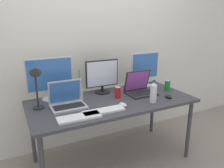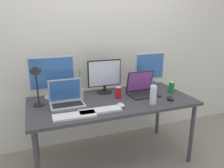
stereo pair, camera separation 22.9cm
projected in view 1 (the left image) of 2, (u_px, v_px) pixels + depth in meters
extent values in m
plane|color=gray|center=(112.00, 159.00, 2.56)|extent=(16.00, 16.00, 0.00)
cube|color=silver|center=(91.00, 42.00, 2.70)|extent=(7.00, 0.08, 2.60)
cylinder|color=#424247|center=(189.00, 130.00, 2.51)|extent=(0.04, 0.04, 0.71)
cylinder|color=#424247|center=(32.00, 134.00, 2.41)|extent=(0.04, 0.04, 0.71)
cylinder|color=#424247|center=(152.00, 108.00, 3.10)|extent=(0.04, 0.04, 0.71)
cube|color=#3D3D42|center=(112.00, 101.00, 2.35)|extent=(1.75, 0.81, 0.03)
cylinder|color=silver|center=(52.00, 99.00, 2.37)|extent=(0.20, 0.20, 0.01)
cylinder|color=silver|center=(51.00, 94.00, 2.35)|extent=(0.03, 0.03, 0.09)
cube|color=silver|center=(50.00, 74.00, 2.29)|extent=(0.48, 0.02, 0.35)
cube|color=#3366B2|center=(50.00, 75.00, 2.28)|extent=(0.46, 0.01, 0.33)
cylinder|color=black|center=(102.00, 92.00, 2.59)|extent=(0.18, 0.18, 0.01)
cylinder|color=black|center=(102.00, 89.00, 2.58)|extent=(0.03, 0.03, 0.07)
cube|color=black|center=(102.00, 73.00, 2.53)|extent=(0.40, 0.02, 0.31)
cube|color=silver|center=(102.00, 74.00, 2.51)|extent=(0.38, 0.01, 0.29)
cylinder|color=silver|center=(144.00, 85.00, 2.85)|extent=(0.18, 0.18, 0.01)
cylinder|color=silver|center=(144.00, 81.00, 2.84)|extent=(0.03, 0.03, 0.09)
cube|color=silver|center=(145.00, 65.00, 2.78)|extent=(0.39, 0.02, 0.33)
cube|color=#3366B2|center=(146.00, 66.00, 2.77)|extent=(0.37, 0.01, 0.30)
cube|color=#B7B7BC|center=(68.00, 107.00, 2.15)|extent=(0.34, 0.24, 0.02)
cube|color=black|center=(69.00, 106.00, 2.13)|extent=(0.30, 0.13, 0.00)
cube|color=#B7B7BC|center=(65.00, 91.00, 2.19)|extent=(0.34, 0.05, 0.24)
cube|color=#3366B2|center=(65.00, 92.00, 2.19)|extent=(0.30, 0.04, 0.21)
cube|color=#2D2D33|center=(141.00, 93.00, 2.53)|extent=(0.32, 0.26, 0.02)
cube|color=black|center=(142.00, 93.00, 2.51)|extent=(0.29, 0.14, 0.00)
cube|color=#2D2D33|center=(137.00, 80.00, 2.57)|extent=(0.32, 0.08, 0.25)
cube|color=#A54CB2|center=(137.00, 81.00, 2.56)|extent=(0.29, 0.06, 0.22)
cube|color=white|center=(104.00, 111.00, 2.05)|extent=(0.40, 0.13, 0.02)
cube|color=white|center=(79.00, 117.00, 1.91)|extent=(0.39, 0.15, 0.02)
ellipsoid|color=black|center=(168.00, 96.00, 2.41)|extent=(0.07, 0.10, 0.04)
ellipsoid|color=silver|center=(123.00, 105.00, 2.17)|extent=(0.07, 0.11, 0.04)
cylinder|color=silver|center=(153.00, 94.00, 2.26)|extent=(0.07, 0.07, 0.19)
cone|color=silver|center=(154.00, 83.00, 2.22)|extent=(0.06, 0.06, 0.03)
cylinder|color=#1938B2|center=(154.00, 81.00, 2.22)|extent=(0.03, 0.03, 0.02)
cylinder|color=#197F33|center=(167.00, 85.00, 2.65)|extent=(0.07, 0.07, 0.12)
cylinder|color=silver|center=(168.00, 81.00, 2.63)|extent=(0.06, 0.06, 0.00)
cylinder|color=red|center=(118.00, 93.00, 2.40)|extent=(0.07, 0.07, 0.12)
cylinder|color=silver|center=(118.00, 87.00, 2.38)|extent=(0.06, 0.06, 0.00)
cylinder|color=#B2D1B7|center=(80.00, 95.00, 2.33)|extent=(0.06, 0.06, 0.11)
cylinder|color=#519342|center=(79.00, 80.00, 2.28)|extent=(0.01, 0.01, 0.22)
cylinder|color=black|center=(39.00, 108.00, 2.13)|extent=(0.11, 0.11, 0.01)
cylinder|color=black|center=(37.00, 90.00, 2.08)|extent=(0.02, 0.02, 0.35)
cone|color=black|center=(35.00, 70.00, 1.97)|extent=(0.11, 0.12, 0.11)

